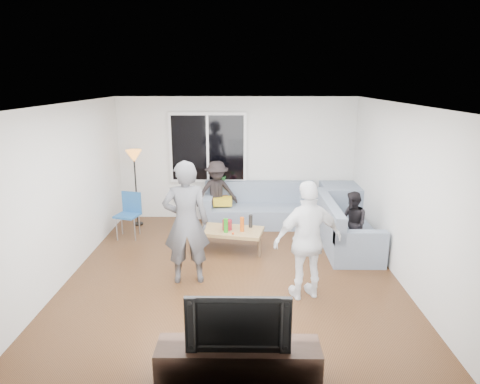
{
  "coord_description": "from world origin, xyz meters",
  "views": [
    {
      "loc": [
        0.18,
        -6.05,
        2.94
      ],
      "look_at": [
        0.1,
        0.6,
        1.15
      ],
      "focal_mm": 31.44,
      "sensor_mm": 36.0,
      "label": 1
    }
  ],
  "objects_px": {
    "coffee_table": "(231,240)",
    "player_right": "(308,241)",
    "sofa_right_section": "(347,224)",
    "spectator_back": "(217,193)",
    "spectator_right": "(352,224)",
    "floor_lamp": "(136,188)",
    "television": "(238,319)",
    "tv_console": "(238,365)",
    "side_chair": "(127,216)",
    "player_left": "(186,223)",
    "sofa_back_section": "(260,205)"
  },
  "relations": [
    {
      "from": "sofa_back_section",
      "to": "spectator_back",
      "type": "bearing_deg",
      "value": 178.06
    },
    {
      "from": "coffee_table",
      "to": "player_right",
      "type": "xyz_separation_m",
      "value": [
        1.1,
        -1.59,
        0.63
      ]
    },
    {
      "from": "sofa_right_section",
      "to": "player_right",
      "type": "relative_size",
      "value": 1.21
    },
    {
      "from": "player_right",
      "to": "spectator_right",
      "type": "height_order",
      "value": "player_right"
    },
    {
      "from": "sofa_right_section",
      "to": "side_chair",
      "type": "relative_size",
      "value": 2.33
    },
    {
      "from": "sofa_back_section",
      "to": "spectator_back",
      "type": "distance_m",
      "value": 0.92
    },
    {
      "from": "sofa_back_section",
      "to": "floor_lamp",
      "type": "height_order",
      "value": "floor_lamp"
    },
    {
      "from": "floor_lamp",
      "to": "player_right",
      "type": "bearing_deg",
      "value": -43.88
    },
    {
      "from": "sofa_right_section",
      "to": "tv_console",
      "type": "relative_size",
      "value": 1.25
    },
    {
      "from": "sofa_right_section",
      "to": "side_chair",
      "type": "distance_m",
      "value": 4.09
    },
    {
      "from": "floor_lamp",
      "to": "tv_console",
      "type": "bearing_deg",
      "value": -65.38
    },
    {
      "from": "side_chair",
      "to": "player_left",
      "type": "bearing_deg",
      "value": -36.22
    },
    {
      "from": "side_chair",
      "to": "floor_lamp",
      "type": "bearing_deg",
      "value": 106.17
    },
    {
      "from": "player_left",
      "to": "television",
      "type": "distance_m",
      "value": 2.36
    },
    {
      "from": "television",
      "to": "spectator_right",
      "type": "bearing_deg",
      "value": 59.72
    },
    {
      "from": "player_right",
      "to": "coffee_table",
      "type": "bearing_deg",
      "value": -71.11
    },
    {
      "from": "player_right",
      "to": "spectator_right",
      "type": "xyz_separation_m",
      "value": [
        0.98,
        1.48,
        -0.28
      ]
    },
    {
      "from": "floor_lamp",
      "to": "spectator_right",
      "type": "relative_size",
      "value": 1.41
    },
    {
      "from": "sofa_right_section",
      "to": "coffee_table",
      "type": "height_order",
      "value": "sofa_right_section"
    },
    {
      "from": "sofa_right_section",
      "to": "spectator_back",
      "type": "relative_size",
      "value": 1.49
    },
    {
      "from": "sofa_back_section",
      "to": "player_right",
      "type": "height_order",
      "value": "player_right"
    },
    {
      "from": "player_left",
      "to": "spectator_right",
      "type": "xyz_separation_m",
      "value": [
        2.69,
        1.04,
        -0.37
      ]
    },
    {
      "from": "tv_console",
      "to": "spectator_right",
      "type": "bearing_deg",
      "value": 59.72
    },
    {
      "from": "tv_console",
      "to": "player_right",
      "type": "bearing_deg",
      "value": 62.67
    },
    {
      "from": "player_left",
      "to": "spectator_back",
      "type": "distance_m",
      "value": 2.61
    },
    {
      "from": "sofa_back_section",
      "to": "player_left",
      "type": "xyz_separation_m",
      "value": [
        -1.16,
        -2.55,
        0.5
      ]
    },
    {
      "from": "coffee_table",
      "to": "player_right",
      "type": "distance_m",
      "value": 2.03
    },
    {
      "from": "spectator_right",
      "to": "tv_console",
      "type": "bearing_deg",
      "value": -44.8
    },
    {
      "from": "television",
      "to": "player_left",
      "type": "bearing_deg",
      "value": 109.7
    },
    {
      "from": "side_chair",
      "to": "spectator_right",
      "type": "distance_m",
      "value": 4.14
    },
    {
      "from": "player_left",
      "to": "player_right",
      "type": "distance_m",
      "value": 1.77
    },
    {
      "from": "sofa_back_section",
      "to": "coffee_table",
      "type": "distance_m",
      "value": 1.54
    },
    {
      "from": "floor_lamp",
      "to": "coffee_table",
      "type": "bearing_deg",
      "value": -34.83
    },
    {
      "from": "spectator_right",
      "to": "television",
      "type": "distance_m",
      "value": 3.77
    },
    {
      "from": "sofa_right_section",
      "to": "coffee_table",
      "type": "bearing_deg",
      "value": 97.01
    },
    {
      "from": "player_left",
      "to": "spectator_back",
      "type": "height_order",
      "value": "player_left"
    },
    {
      "from": "floor_lamp",
      "to": "player_right",
      "type": "height_order",
      "value": "player_right"
    },
    {
      "from": "player_right",
      "to": "spectator_right",
      "type": "distance_m",
      "value": 1.8
    },
    {
      "from": "sofa_back_section",
      "to": "player_left",
      "type": "bearing_deg",
      "value": -114.46
    },
    {
      "from": "floor_lamp",
      "to": "tv_console",
      "type": "distance_m",
      "value": 5.24
    },
    {
      "from": "player_left",
      "to": "player_right",
      "type": "relative_size",
      "value": 1.11
    },
    {
      "from": "television",
      "to": "side_chair",
      "type": "bearing_deg",
      "value": 118.47
    },
    {
      "from": "sofa_right_section",
      "to": "television",
      "type": "xyz_separation_m",
      "value": [
        -1.9,
        -3.61,
        0.3
      ]
    },
    {
      "from": "sofa_back_section",
      "to": "spectator_right",
      "type": "distance_m",
      "value": 2.16
    },
    {
      "from": "sofa_back_section",
      "to": "tv_console",
      "type": "height_order",
      "value": "sofa_back_section"
    },
    {
      "from": "floor_lamp",
      "to": "tv_console",
      "type": "xyz_separation_m",
      "value": [
        2.17,
        -4.74,
        -0.56
      ]
    },
    {
      "from": "spectator_right",
      "to": "spectator_back",
      "type": "bearing_deg",
      "value": -137.13
    },
    {
      "from": "coffee_table",
      "to": "tv_console",
      "type": "distance_m",
      "value": 3.36
    },
    {
      "from": "spectator_back",
      "to": "television",
      "type": "distance_m",
      "value": 4.83
    },
    {
      "from": "sofa_right_section",
      "to": "spectator_back",
      "type": "distance_m",
      "value": 2.7
    }
  ]
}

